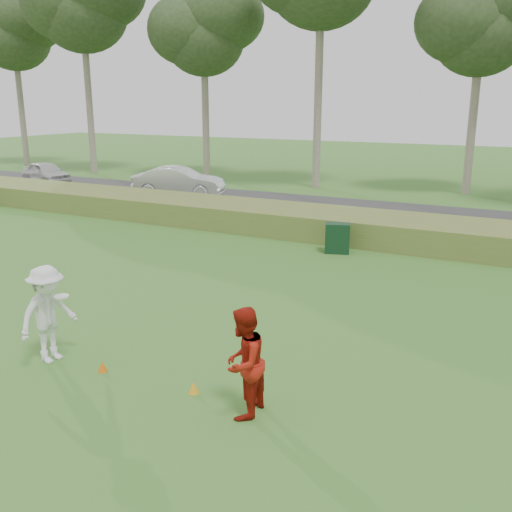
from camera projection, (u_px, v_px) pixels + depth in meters
The scene contains 14 objects.
ground at pixel (156, 376), 10.44m from camera, with size 120.00×120.00×0.00m, color #316923.
reed_strip at pixel (358, 227), 20.59m from camera, with size 80.00×3.00×0.90m, color #576C2B.
park_road at pixel (392, 214), 24.98m from camera, with size 80.00×6.00×0.06m, color #2D2D2D.
tree_0 at pixel (13, 31), 41.32m from camera, with size 6.76×6.76×13.00m.
tree_1 at pixel (82, 3), 36.35m from camera, with size 7.54×7.54×14.50m.
tree_2 at pixel (204, 31), 34.83m from camera, with size 6.50×6.50×12.00m.
tree_4 at pixel (482, 22), 28.24m from camera, with size 6.24×6.24×11.50m.
player_white at pixel (48, 314), 10.81m from camera, with size 0.96×1.30×1.90m.
player_red at pixel (243, 363), 8.91m from camera, with size 0.88×0.69×1.81m, color #9E190D.
cone_orange at pixel (102, 366), 10.58m from camera, with size 0.18×0.18×0.20m, color #E0600B.
cone_yellow at pixel (194, 387), 9.79m from camera, with size 0.19×0.19×0.21m, color orange.
utility_cabinet at pixel (338, 238), 18.71m from camera, with size 0.79×0.49×0.99m, color #10321B.
car_left at pixel (46, 173), 33.80m from camera, with size 1.52×3.77×1.29m, color silver.
car_mid at pixel (179, 182), 29.22m from camera, with size 1.61×4.63×1.53m, color silver.
Camera 1 is at (6.01, -7.57, 4.88)m, focal length 40.00 mm.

